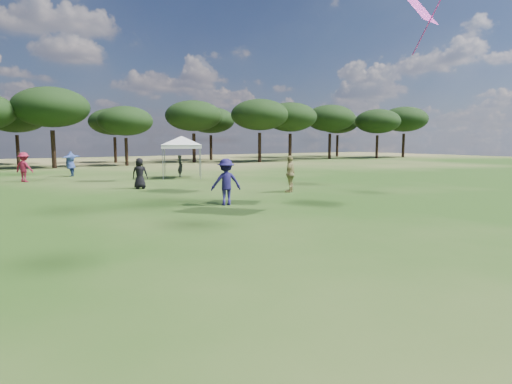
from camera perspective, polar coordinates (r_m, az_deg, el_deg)
tree_line at (r=47.97m, az=-27.16°, el=9.50°), size 108.78×17.63×7.77m
tent_right at (r=30.23m, az=-9.89°, el=7.12°), size 4.96×4.96×3.22m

